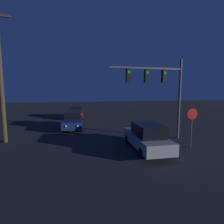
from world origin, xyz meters
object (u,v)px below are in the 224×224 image
at_px(car_mid, 73,120).
at_px(stop_sign, 192,120).
at_px(traffic_signal_mast, 160,84).
at_px(utility_pole, 0,72).
at_px(car_far, 76,112).
at_px(car_near, 147,137).

xyz_separation_m(car_mid, stop_sign, (7.17, -7.23, 0.91)).
distance_m(car_mid, traffic_signal_mast, 8.54).
height_order(stop_sign, utility_pole, utility_pole).
distance_m(car_far, stop_sign, 15.20).
relative_size(car_far, stop_sign, 1.80).
bearing_deg(stop_sign, traffic_signal_mast, 118.52).
bearing_deg(utility_pole, car_mid, 36.33).
xyz_separation_m(car_mid, utility_pole, (-4.63, -3.41, 3.96)).
distance_m(car_mid, car_far, 6.39).
bearing_deg(utility_pole, stop_sign, -17.94).
xyz_separation_m(car_mid, traffic_signal_mast, (6.03, -5.14, 3.18)).
distance_m(car_near, utility_pole, 10.39).
height_order(traffic_signal_mast, stop_sign, traffic_signal_mast).
xyz_separation_m(car_far, traffic_signal_mast, (5.60, -11.51, 3.18)).
distance_m(car_near, car_far, 14.00).
distance_m(car_near, stop_sign, 3.08).
distance_m(car_far, utility_pole, 11.70).
height_order(car_mid, traffic_signal_mast, traffic_signal_mast).
relative_size(car_far, traffic_signal_mast, 0.77).
bearing_deg(car_far, utility_pole, -114.74).
distance_m(car_near, traffic_signal_mast, 4.15).
relative_size(stop_sign, utility_pole, 0.27).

